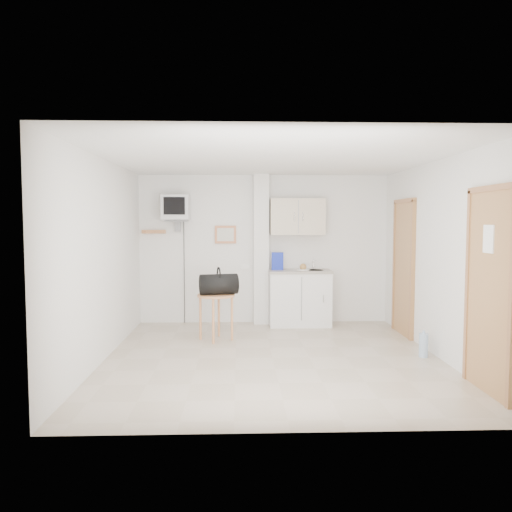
{
  "coord_description": "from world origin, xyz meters",
  "views": [
    {
      "loc": [
        -0.42,
        -6.2,
        1.73
      ],
      "look_at": [
        -0.19,
        0.6,
        1.25
      ],
      "focal_mm": 35.0,
      "sensor_mm": 36.0,
      "label": 1
    }
  ],
  "objects_px": {
    "round_table": "(216,302)",
    "duffel_bag": "(219,284)",
    "crt_television": "(176,208)",
    "water_bottle": "(424,345)"
  },
  "relations": [
    {
      "from": "crt_television",
      "to": "round_table",
      "type": "bearing_deg",
      "value": -56.44
    },
    {
      "from": "duffel_bag",
      "to": "water_bottle",
      "type": "xyz_separation_m",
      "value": [
        2.64,
        -1.0,
        -0.67
      ]
    },
    {
      "from": "duffel_bag",
      "to": "water_bottle",
      "type": "distance_m",
      "value": 2.9
    },
    {
      "from": "round_table",
      "to": "water_bottle",
      "type": "relative_size",
      "value": 1.96
    },
    {
      "from": "duffel_bag",
      "to": "water_bottle",
      "type": "relative_size",
      "value": 1.73
    },
    {
      "from": "crt_television",
      "to": "water_bottle",
      "type": "xyz_separation_m",
      "value": [
        3.37,
        -2.06,
        -1.78
      ]
    },
    {
      "from": "round_table",
      "to": "water_bottle",
      "type": "xyz_separation_m",
      "value": [
        2.68,
        -1.01,
        -0.41
      ]
    },
    {
      "from": "duffel_bag",
      "to": "crt_television",
      "type": "bearing_deg",
      "value": 111.38
    },
    {
      "from": "round_table",
      "to": "crt_television",
      "type": "bearing_deg",
      "value": 123.56
    },
    {
      "from": "round_table",
      "to": "duffel_bag",
      "type": "bearing_deg",
      "value": -14.19
    }
  ]
}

